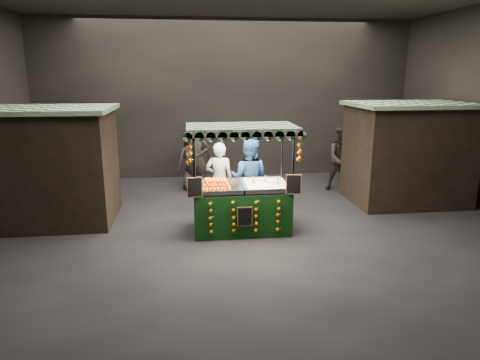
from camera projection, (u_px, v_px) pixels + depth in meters
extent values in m
plane|color=black|center=(247.00, 227.00, 9.40)|extent=(12.00, 12.00, 0.00)
cube|color=black|center=(226.00, 100.00, 13.60)|extent=(12.00, 0.10, 5.00)
cube|color=black|center=(322.00, 162.00, 3.97)|extent=(12.00, 0.10, 5.00)
cube|color=black|center=(48.00, 168.00, 9.54)|extent=(2.80, 2.00, 2.50)
cube|color=#104A1B|center=(41.00, 110.00, 9.22)|extent=(3.00, 2.20, 0.10)
cube|color=black|center=(407.00, 155.00, 11.05)|extent=(2.80, 2.00, 2.50)
cube|color=#104A1B|center=(412.00, 104.00, 10.74)|extent=(3.00, 2.20, 0.10)
cube|color=black|center=(241.00, 210.00, 9.14)|extent=(2.02, 1.10, 0.92)
cube|color=silver|center=(241.00, 188.00, 9.02)|extent=(2.02, 1.10, 0.04)
cylinder|color=black|center=(195.00, 189.00, 8.36)|extent=(0.05, 0.05, 2.20)
cylinder|color=black|center=(292.00, 186.00, 8.60)|extent=(0.05, 0.05, 2.20)
cylinder|color=black|center=(194.00, 176.00, 9.37)|extent=(0.05, 0.05, 2.20)
cylinder|color=black|center=(281.00, 174.00, 9.60)|extent=(0.05, 0.05, 2.20)
cube|color=#104A1B|center=(241.00, 127.00, 8.71)|extent=(2.25, 1.33, 0.07)
cube|color=white|center=(267.00, 185.00, 9.08)|extent=(0.90, 0.99, 0.07)
cube|color=black|center=(195.00, 187.00, 8.30)|extent=(0.31, 0.09, 0.40)
cube|color=black|center=(294.00, 184.00, 8.53)|extent=(0.31, 0.09, 0.40)
cube|color=black|center=(245.00, 217.00, 8.56)|extent=(0.31, 0.02, 0.40)
imported|color=gray|center=(219.00, 180.00, 9.94)|extent=(0.72, 0.55, 1.79)
imported|color=navy|center=(249.00, 178.00, 9.91)|extent=(1.09, 0.97, 1.86)
imported|color=#2B2623|center=(197.00, 158.00, 12.08)|extent=(0.79, 0.61, 1.93)
imported|color=#282220|center=(342.00, 159.00, 12.22)|extent=(0.99, 0.82, 1.86)
imported|color=#2B2823|center=(196.00, 156.00, 12.92)|extent=(1.05, 0.94, 1.72)
imported|color=black|center=(347.00, 151.00, 13.50)|extent=(1.06, 1.35, 1.83)
imported|color=#2E2725|center=(192.00, 160.00, 12.28)|extent=(1.01, 0.87, 1.75)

